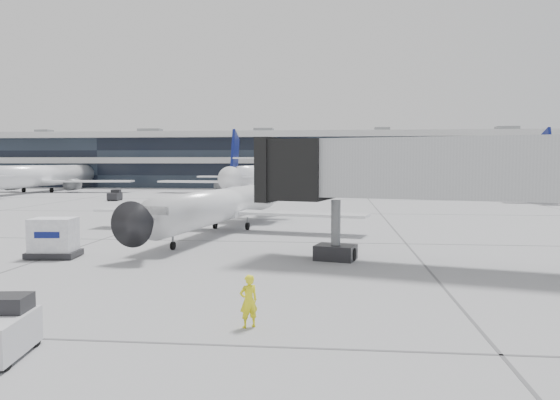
# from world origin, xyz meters

# --- Properties ---
(ground) EXTENTS (220.00, 220.00, 0.00)m
(ground) POSITION_xyz_m (0.00, 0.00, 0.00)
(ground) COLOR gray
(ground) RESTS_ON ground
(terminal) EXTENTS (170.00, 22.00, 10.00)m
(terminal) POSITION_xyz_m (0.00, 82.00, 5.00)
(terminal) COLOR black
(terminal) RESTS_ON ground
(bg_jet_left) EXTENTS (32.00, 40.00, 9.60)m
(bg_jet_left) POSITION_xyz_m (-45.00, 55.00, 0.00)
(bg_jet_left) COLOR white
(bg_jet_left) RESTS_ON ground
(bg_jet_center) EXTENTS (32.00, 40.00, 9.60)m
(bg_jet_center) POSITION_xyz_m (-8.00, 55.00, 0.00)
(bg_jet_center) COLOR white
(bg_jet_center) RESTS_ON ground
(bg_jet_right) EXTENTS (32.00, 40.00, 9.60)m
(bg_jet_right) POSITION_xyz_m (32.00, 55.00, 0.00)
(bg_jet_right) COLOR white
(bg_jet_right) RESTS_ON ground
(regional_jet) EXTENTS (21.19, 26.44, 6.11)m
(regional_jet) POSITION_xyz_m (-2.61, 5.25, 2.09)
(regional_jet) COLOR white
(regional_jet) RESTS_ON ground
(jet_bridge) EXTENTS (20.26, 8.78, 6.58)m
(jet_bridge) POSITION_xyz_m (12.71, -8.04, 4.79)
(jet_bridge) COLOR silver
(jet_bridge) RESTS_ON ground
(ramp_worker) EXTENTS (0.73, 0.67, 1.68)m
(ramp_worker) POSITION_xyz_m (2.86, -18.26, 0.84)
(ramp_worker) COLOR #F9F21A
(ramp_worker) RESTS_ON ground
(cargo_uld) EXTENTS (2.75, 2.15, 2.10)m
(cargo_uld) POSITION_xyz_m (-9.64, -6.98, 1.06)
(cargo_uld) COLOR black
(cargo_uld) RESTS_ON ground
(traffic_cone) EXTENTS (0.44, 0.44, 0.50)m
(traffic_cone) POSITION_xyz_m (-10.16, 4.00, 0.24)
(traffic_cone) COLOR #EA600C
(traffic_cone) RESTS_ON ground
(far_tug) EXTENTS (1.46, 2.36, 1.46)m
(far_tug) POSITION_xyz_m (-24.00, 35.51, 0.66)
(far_tug) COLOR black
(far_tug) RESTS_ON ground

